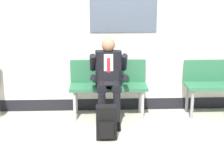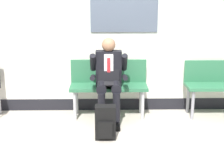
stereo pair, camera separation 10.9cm
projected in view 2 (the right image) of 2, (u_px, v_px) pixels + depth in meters
ground_plane at (115, 125)px, 4.91m from camera, size 18.00×18.00×0.00m
station_wall at (115, 19)px, 5.20m from camera, size 5.63×0.17×3.08m
bench_with_person at (109, 82)px, 5.17m from camera, size 1.21×0.42×0.90m
person_seated at (109, 77)px, 4.95m from camera, size 0.57×0.70×1.27m
backpack at (105, 123)px, 4.41m from camera, size 0.28×0.20×0.47m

